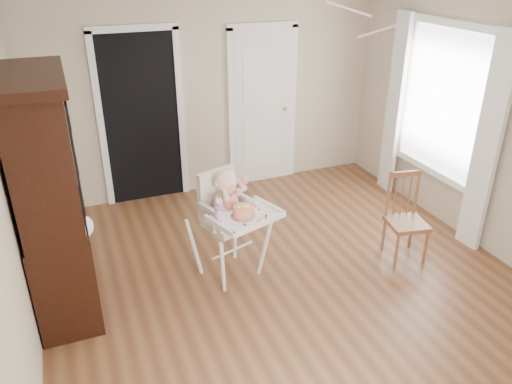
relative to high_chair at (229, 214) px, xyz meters
name	(u,v)px	position (x,y,z in m)	size (l,w,h in m)	color
floor	(292,288)	(0.47, -0.45, -0.68)	(5.00, 5.00, 0.00)	brown
wall_back	(211,89)	(0.47, 2.05, 0.67)	(4.50, 4.50, 0.00)	#C2B097
wall_left	(6,203)	(-1.78, -0.45, 0.67)	(5.00, 5.00, 0.00)	#C2B097
wall_right	(500,127)	(2.72, -0.45, 0.67)	(5.00, 5.00, 0.00)	#C2B097
doorway	(141,116)	(-0.43, 2.03, 0.43)	(1.06, 0.05, 2.22)	black
closet_door	(262,109)	(1.17, 2.03, 0.35)	(0.96, 0.09, 2.13)	white
window_right	(439,112)	(2.65, 0.35, 0.61)	(0.13, 1.84, 2.30)	white
high_chair	(229,214)	(0.00, 0.00, 0.00)	(0.83, 0.93, 1.10)	white
baby	(227,197)	(-0.01, 0.03, 0.17)	(0.37, 0.28, 0.52)	beige
cake	(243,211)	(0.06, -0.24, 0.14)	(0.23, 0.23, 0.10)	silver
sippy_cup	(219,213)	(-0.17, -0.23, 0.16)	(0.07, 0.07, 0.17)	#E68CCA
china_cabinet	(52,199)	(-1.51, 0.13, 0.38)	(0.56, 1.25, 2.11)	black
dining_chair	(406,220)	(1.81, -0.35, -0.25)	(0.43, 0.43, 0.91)	brown
streamer	(349,9)	(1.57, 0.69, 1.72)	(0.03, 0.50, 0.02)	pink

